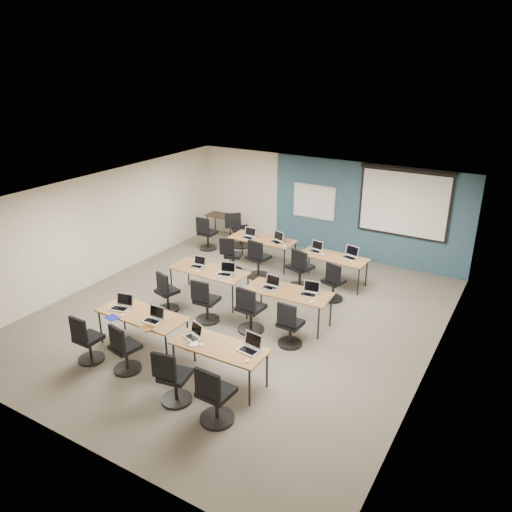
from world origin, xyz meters
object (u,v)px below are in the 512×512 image
Objects in this scene: training_table_back_left at (262,240)px; laptop_2 at (194,334)px; laptop_0 at (122,305)px; task_chair_9 at (258,262)px; task_chair_11 at (333,285)px; task_chair_0 at (87,343)px; laptop_4 at (198,264)px; spare_chair_b at (207,236)px; task_chair_6 at (250,313)px; spare_chair_a at (239,233)px; training_table_mid_left at (209,271)px; training_table_back_right at (333,258)px; utility_table at (222,218)px; task_chair_1 at (124,352)px; laptop_11 at (351,255)px; laptop_5 at (226,271)px; laptop_7 at (310,291)px; laptop_9 at (277,240)px; projector_screen at (404,199)px; training_table_front_left at (142,316)px; laptop_3 at (250,346)px; laptop_8 at (249,235)px; task_chair_2 at (173,381)px; laptop_6 at (271,285)px; task_chair_8 at (232,258)px; training_table_front_right at (219,348)px; task_chair_7 at (289,328)px; training_table_mid_right at (288,293)px; task_chair_5 at (205,304)px; whiteboard at (314,202)px; task_chair_3 at (214,399)px; task_chair_10 at (300,272)px; laptop_10 at (316,249)px; task_chair_4 at (166,295)px; laptop_1 at (154,317)px.

laptop_2 is at bearing -74.23° from training_table_back_left.
task_chair_9 is at bearing 66.79° from laptop_0.
task_chair_11 is at bearing -23.90° from training_table_back_left.
task_chair_0 is 3.23× the size of laptop_4.
task_chair_9 reaches higher than spare_chair_b.
spare_chair_a is at bearing 128.59° from task_chair_6.
laptop_4 is at bearing 175.51° from training_table_mid_left.
utility_table is at bearing 164.39° from training_table_back_right.
task_chair_1 is 2.74× the size of laptop_11.
laptop_5 is at bearing -129.92° from task_chair_11.
task_chair_11 reaches higher than laptop_4.
laptop_7 is 1.00× the size of laptop_9.
projector_screen is 2.41× the size of spare_chair_b.
training_table_back_right is 1.71× the size of task_chair_0.
laptop_3 reaches higher than training_table_front_left.
laptop_2 is 5.05m from laptop_9.
task_chair_2 is at bearing -68.81° from laptop_8.
task_chair_8 is at bearing 142.29° from laptop_6.
task_chair_7 reaches higher than training_table_front_right.
projector_screen reaches higher than training_table_mid_right.
training_table_front_left is at bearing -70.39° from spare_chair_b.
training_table_mid_right is 5.95× the size of laptop_4.
task_chair_8 is 0.77m from task_chair_9.
task_chair_5 is (-1.57, -3.15, -0.27)m from training_table_back_right.
task_chair_2 reaches higher than laptop_9.
whiteboard is at bearing 104.73° from laptop_7.
laptop_3 is 4.94m from task_chair_8.
task_chair_7 is at bearing -53.67° from training_table_back_left.
task_chair_9 is (-0.39, -2.48, -1.02)m from whiteboard.
laptop_9 reaches higher than training_table_back_left.
task_chair_3 reaches higher than spare_chair_b.
training_table_mid_left is at bearing -118.03° from task_chair_10.
laptop_7 is 0.36× the size of utility_table.
laptop_10 is (2.03, 0.76, 0.40)m from task_chair_8.
utility_table reaches higher than training_table_mid_left.
laptop_6 is at bearing 104.11° from laptop_2.
laptop_8 is 1.33m from spare_chair_a.
training_table_front_left is 4.17m from task_chair_10.
laptop_2 is 1.06m from laptop_3.
task_chair_4 is 2.79× the size of laptop_8.
laptop_11 is 0.37× the size of utility_table.
laptop_6 is at bearing -42.11° from task_chair_9.
laptop_1 reaches higher than laptop_2.
task_chair_10 is (0.82, -2.54, -1.01)m from whiteboard.
task_chair_5 is (0.58, -0.94, -0.28)m from training_table_mid_left.
laptop_1 is at bearing -120.22° from task_chair_6.
task_chair_11 is (-0.04, 3.74, -0.40)m from laptop_3.
task_chair_10 is at bearing 107.50° from laptop_2.
task_chair_2 is at bearing -74.71° from training_table_back_left.
laptop_3 is 0.34× the size of task_chair_6.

